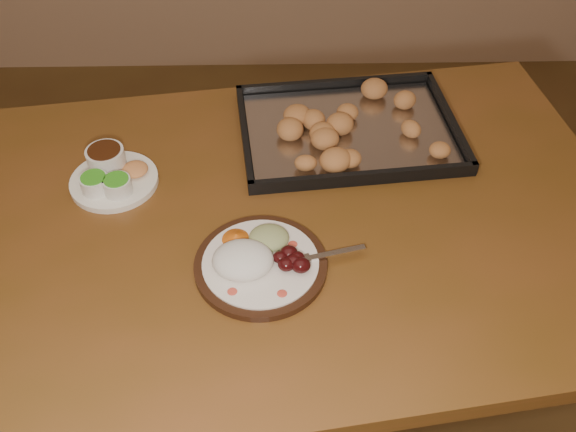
{
  "coord_description": "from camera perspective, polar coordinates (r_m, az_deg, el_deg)",
  "views": [
    {
      "loc": [
        0.34,
        -0.63,
        1.64
      ],
      "look_at": [
        0.35,
        0.23,
        0.77
      ],
      "focal_mm": 40.0,
      "sensor_mm": 36.0,
      "label": 1
    }
  ],
  "objects": [
    {
      "name": "baking_tray",
      "position": [
        1.44,
        5.4,
        7.83
      ],
      "size": [
        0.51,
        0.4,
        0.05
      ],
      "rotation": [
        0.0,
        0.0,
        0.11
      ],
      "color": "black",
      "rests_on": "dining_table"
    },
    {
      "name": "dinner_plate",
      "position": [
        1.15,
        -2.7,
        -3.95
      ],
      "size": [
        0.31,
        0.24,
        0.06
      ],
      "rotation": [
        0.0,
        0.0,
        0.09
      ],
      "color": "black",
      "rests_on": "dining_table"
    },
    {
      "name": "condiment_saucer",
      "position": [
        1.35,
        -15.45,
        3.58
      ],
      "size": [
        0.18,
        0.18,
        0.06
      ],
      "rotation": [
        0.0,
        0.0,
        0.16
      ],
      "color": "white",
      "rests_on": "dining_table"
    },
    {
      "name": "dining_table",
      "position": [
        1.32,
        -3.4,
        -3.18
      ],
      "size": [
        1.61,
        1.1,
        0.75
      ],
      "rotation": [
        0.0,
        0.0,
        0.14
      ],
      "color": "brown",
      "rests_on": "ground"
    }
  ]
}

